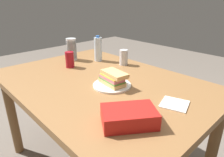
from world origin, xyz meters
TOP-DOWN VIEW (x-y plane):
  - dining_table at (0.00, 0.00)m, footprint 1.42×0.99m
  - paper_plate at (0.12, -0.01)m, footprint 0.23×0.23m
  - sandwich at (0.12, -0.01)m, footprint 0.19×0.12m
  - soda_can_red at (-0.36, 0.00)m, footprint 0.07×0.07m
  - chip_bag at (0.46, -0.23)m, footprint 0.25×0.27m
  - water_bottle_tall at (-0.35, 0.27)m, footprint 0.06×0.06m
  - plastic_cup_stack at (-0.53, 0.12)m, footprint 0.08×0.08m
  - soda_can_silver at (-0.12, 0.35)m, footprint 0.07×0.07m
  - paper_napkin at (0.50, 0.07)m, footprint 0.16×0.16m

SIDE VIEW (x-z plane):
  - dining_table at x=0.00m, z-range 0.28..1.02m
  - paper_napkin at x=0.50m, z-range 0.74..0.75m
  - paper_plate at x=0.12m, z-range 0.74..0.75m
  - chip_bag at x=0.46m, z-range 0.74..0.81m
  - sandwich at x=0.12m, z-range 0.75..0.83m
  - soda_can_red at x=-0.36m, z-range 0.74..0.86m
  - soda_can_silver at x=-0.12m, z-range 0.74..0.86m
  - plastic_cup_stack at x=-0.53m, z-range 0.74..0.93m
  - water_bottle_tall at x=-0.35m, z-range 0.73..0.95m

